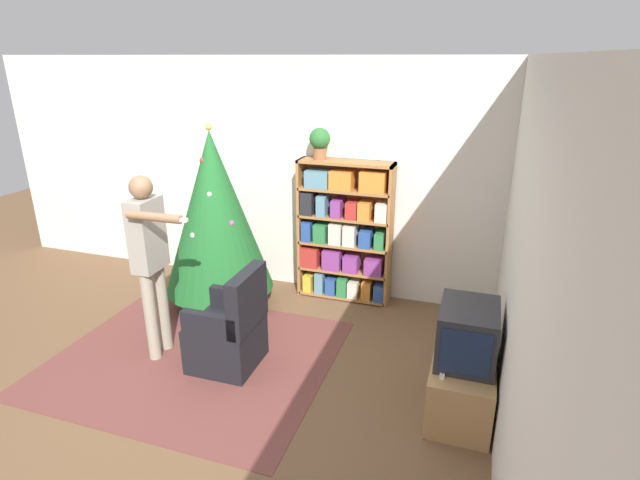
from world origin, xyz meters
name	(u,v)px	position (x,y,z in m)	size (l,w,h in m)	color
ground_plane	(211,388)	(0.00, 0.00, 0.00)	(14.00, 14.00, 0.00)	brown
wall_back	(301,178)	(0.00, 2.18, 1.30)	(8.00, 0.10, 2.60)	silver
wall_right	(526,283)	(2.27, 0.00, 1.30)	(0.10, 8.00, 2.60)	silver
area_rug	(194,357)	(-0.38, 0.35, 0.00)	(2.46, 2.10, 0.01)	brown
bookshelf	(344,233)	(0.57, 1.97, 0.77)	(1.03, 0.27, 1.56)	#A8703D
tv_stand	(461,384)	(1.96, 0.39, 0.23)	(0.46, 0.84, 0.45)	tan
television	(467,334)	(1.96, 0.38, 0.67)	(0.42, 0.54, 0.44)	#28282D
game_remote	(443,373)	(1.83, 0.13, 0.46)	(0.04, 0.12, 0.02)	white
christmas_tree	(215,213)	(-0.65, 1.36, 1.06)	(1.15, 1.15, 1.98)	#4C3323
armchair	(230,332)	(0.00, 0.37, 0.32)	(0.57, 0.57, 0.92)	black
standing_person	(150,253)	(-0.70, 0.33, 0.99)	(0.64, 0.47, 1.67)	#9E937F
potted_plant	(320,141)	(0.29, 1.97, 1.75)	(0.22, 0.22, 0.33)	#935B38
book_pile_near_tree	(251,326)	(-0.11, 0.97, 0.03)	(0.23, 0.18, 0.07)	gold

